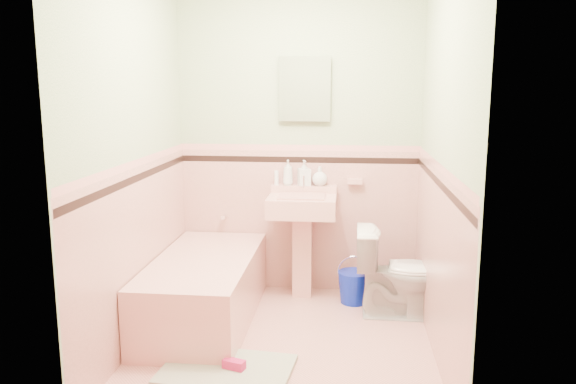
# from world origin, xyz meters

# --- Properties ---
(floor) EXTENTS (2.20, 2.20, 0.00)m
(floor) POSITION_xyz_m (0.00, 0.00, 0.00)
(floor) COLOR #DF9C92
(floor) RESTS_ON ground
(wall_back) EXTENTS (2.50, 0.00, 2.50)m
(wall_back) POSITION_xyz_m (0.00, 1.10, 1.25)
(wall_back) COLOR beige
(wall_back) RESTS_ON ground
(wall_front) EXTENTS (2.50, 0.00, 2.50)m
(wall_front) POSITION_xyz_m (0.00, -1.10, 1.25)
(wall_front) COLOR beige
(wall_front) RESTS_ON ground
(wall_left) EXTENTS (0.00, 2.50, 2.50)m
(wall_left) POSITION_xyz_m (-1.00, 0.00, 1.25)
(wall_left) COLOR beige
(wall_left) RESTS_ON ground
(wall_right) EXTENTS (0.00, 2.50, 2.50)m
(wall_right) POSITION_xyz_m (1.00, 0.00, 1.25)
(wall_right) COLOR beige
(wall_right) RESTS_ON ground
(wainscot_back) EXTENTS (2.00, 0.00, 2.00)m
(wainscot_back) POSITION_xyz_m (0.00, 1.09, 0.60)
(wainscot_back) COLOR #E2A197
(wainscot_back) RESTS_ON ground
(wainscot_front) EXTENTS (2.00, 0.00, 2.00)m
(wainscot_front) POSITION_xyz_m (0.00, -1.09, 0.60)
(wainscot_front) COLOR #E2A197
(wainscot_front) RESTS_ON ground
(wainscot_left) EXTENTS (0.00, 2.20, 2.20)m
(wainscot_left) POSITION_xyz_m (-0.99, 0.00, 0.60)
(wainscot_left) COLOR #E2A197
(wainscot_left) RESTS_ON ground
(wainscot_right) EXTENTS (0.00, 2.20, 2.20)m
(wainscot_right) POSITION_xyz_m (0.99, 0.00, 0.60)
(wainscot_right) COLOR #E2A197
(wainscot_right) RESTS_ON ground
(accent_back) EXTENTS (2.00, 0.00, 2.00)m
(accent_back) POSITION_xyz_m (0.00, 1.08, 1.12)
(accent_back) COLOR black
(accent_back) RESTS_ON ground
(accent_front) EXTENTS (2.00, 0.00, 2.00)m
(accent_front) POSITION_xyz_m (0.00, -1.08, 1.12)
(accent_front) COLOR black
(accent_front) RESTS_ON ground
(accent_left) EXTENTS (0.00, 2.20, 2.20)m
(accent_left) POSITION_xyz_m (-0.98, 0.00, 1.12)
(accent_left) COLOR black
(accent_left) RESTS_ON ground
(accent_right) EXTENTS (0.00, 2.20, 2.20)m
(accent_right) POSITION_xyz_m (0.98, 0.00, 1.12)
(accent_right) COLOR black
(accent_right) RESTS_ON ground
(cap_back) EXTENTS (2.00, 0.00, 2.00)m
(cap_back) POSITION_xyz_m (0.00, 1.08, 1.22)
(cap_back) COLOR #DF928C
(cap_back) RESTS_ON ground
(cap_front) EXTENTS (2.00, 0.00, 2.00)m
(cap_front) POSITION_xyz_m (0.00, -1.08, 1.22)
(cap_front) COLOR #DF928C
(cap_front) RESTS_ON ground
(cap_left) EXTENTS (0.00, 2.20, 2.20)m
(cap_left) POSITION_xyz_m (-0.98, 0.00, 1.22)
(cap_left) COLOR #DF928C
(cap_left) RESTS_ON ground
(cap_right) EXTENTS (0.00, 2.20, 2.20)m
(cap_right) POSITION_xyz_m (0.98, 0.00, 1.22)
(cap_right) COLOR #DF928C
(cap_right) RESTS_ON ground
(bathtub) EXTENTS (0.70, 1.50, 0.45)m
(bathtub) POSITION_xyz_m (-0.63, 0.33, 0.23)
(bathtub) COLOR #DA9A90
(bathtub) RESTS_ON floor
(tub_faucet) EXTENTS (0.04, 0.12, 0.04)m
(tub_faucet) POSITION_xyz_m (-0.63, 1.05, 0.63)
(tub_faucet) COLOR silver
(tub_faucet) RESTS_ON wall_back
(sink) EXTENTS (0.54, 0.48, 0.85)m
(sink) POSITION_xyz_m (0.05, 0.86, 0.43)
(sink) COLOR #DA9A90
(sink) RESTS_ON floor
(sink_faucet) EXTENTS (0.02, 0.02, 0.10)m
(sink_faucet) POSITION_xyz_m (0.05, 1.00, 0.95)
(sink_faucet) COLOR silver
(sink_faucet) RESTS_ON sink
(medicine_cabinet) EXTENTS (0.39, 0.04, 0.48)m
(medicine_cabinet) POSITION_xyz_m (0.05, 1.07, 1.70)
(medicine_cabinet) COLOR white
(medicine_cabinet) RESTS_ON wall_back
(soap_dish) EXTENTS (0.12, 0.07, 0.04)m
(soap_dish) POSITION_xyz_m (0.47, 1.06, 0.95)
(soap_dish) COLOR #DA9A90
(soap_dish) RESTS_ON wall_back
(soap_bottle_left) EXTENTS (0.08, 0.08, 0.21)m
(soap_bottle_left) POSITION_xyz_m (-0.08, 1.04, 1.02)
(soap_bottle_left) COLOR #B2B2B2
(soap_bottle_left) RESTS_ON sink
(soap_bottle_mid) EXTENTS (0.12, 0.12, 0.21)m
(soap_bottle_mid) POSITION_xyz_m (0.05, 1.04, 1.02)
(soap_bottle_mid) COLOR #B2B2B2
(soap_bottle_mid) RESTS_ON sink
(soap_bottle_right) EXTENTS (0.16, 0.16, 0.16)m
(soap_bottle_right) POSITION_xyz_m (0.18, 1.04, 0.99)
(soap_bottle_right) COLOR #B2B2B2
(soap_bottle_right) RESTS_ON sink
(tube) EXTENTS (0.05, 0.05, 0.12)m
(tube) POSITION_xyz_m (-0.18, 1.04, 0.97)
(tube) COLOR white
(tube) RESTS_ON sink
(toilet) EXTENTS (0.67, 0.39, 0.68)m
(toilet) POSITION_xyz_m (0.82, 0.56, 0.34)
(toilet) COLOR white
(toilet) RESTS_ON floor
(bucket) EXTENTS (0.33, 0.33, 0.26)m
(bucket) POSITION_xyz_m (0.48, 0.79, 0.13)
(bucket) COLOR #091EB1
(bucket) RESTS_ON floor
(bath_mat) EXTENTS (0.83, 0.60, 0.03)m
(bath_mat) POSITION_xyz_m (-0.30, -0.44, 0.02)
(bath_mat) COLOR gray
(bath_mat) RESTS_ON floor
(shoe) EXTENTS (0.15, 0.10, 0.05)m
(shoe) POSITION_xyz_m (-0.26, -0.45, 0.06)
(shoe) COLOR #BF1E59
(shoe) RESTS_ON bath_mat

